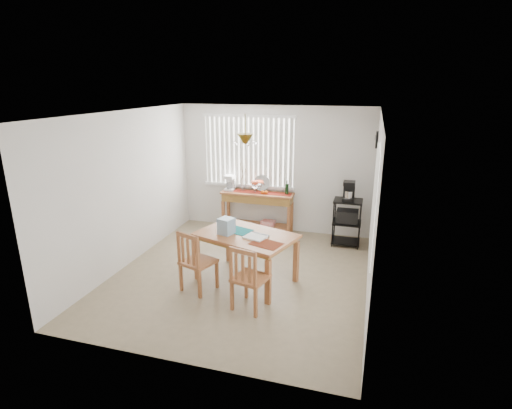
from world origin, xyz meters
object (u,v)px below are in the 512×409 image
(sideboard, at_px, (258,202))
(chair_right, at_px, (249,278))
(chair_left, at_px, (196,262))
(dining_table, at_px, (246,239))
(wire_cart, at_px, (347,218))
(cart_items, at_px, (349,191))

(sideboard, height_order, chair_right, chair_right)
(chair_left, bearing_deg, dining_table, 40.57)
(sideboard, relative_size, wire_cart, 1.67)
(sideboard, bearing_deg, dining_table, -78.70)
(dining_table, bearing_deg, wire_cart, 53.99)
(wire_cart, xyz_separation_m, chair_right, (-1.12, -2.74, -0.08))
(sideboard, xyz_separation_m, chair_left, (-0.18, -2.70, -0.16))
(chair_right, bearing_deg, cart_items, 67.84)
(wire_cart, bearing_deg, chair_left, -129.37)
(dining_table, distance_m, chair_right, 0.88)
(dining_table, xyz_separation_m, chair_right, (0.29, -0.80, -0.23))
(wire_cart, bearing_deg, sideboard, 172.80)
(sideboard, xyz_separation_m, dining_table, (0.43, -2.18, 0.06))
(cart_items, bearing_deg, wire_cart, -90.00)
(cart_items, distance_m, chair_right, 3.03)
(wire_cart, bearing_deg, chair_right, -112.23)
(wire_cart, bearing_deg, cart_items, 90.00)
(sideboard, relative_size, chair_right, 1.58)
(wire_cart, height_order, chair_left, chair_left)
(cart_items, height_order, chair_left, cart_items)
(wire_cart, height_order, cart_items, cart_items)
(cart_items, height_order, chair_right, cart_items)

